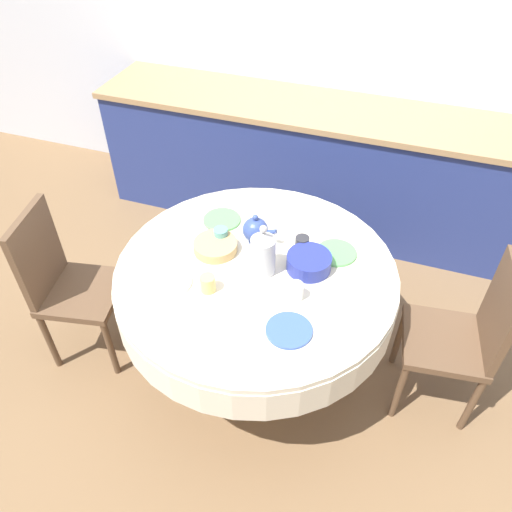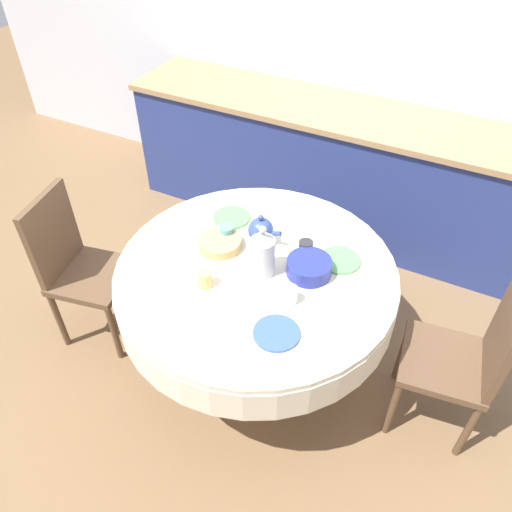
{
  "view_description": "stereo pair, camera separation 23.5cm",
  "coord_description": "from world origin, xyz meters",
  "px_view_note": "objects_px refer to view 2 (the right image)",
  "views": [
    {
      "loc": [
        0.57,
        -1.65,
        2.41
      ],
      "look_at": [
        0.0,
        0.0,
        0.83
      ],
      "focal_mm": 35.0,
      "sensor_mm": 36.0,
      "label": 1
    },
    {
      "loc": [
        0.79,
        -1.56,
        2.41
      ],
      "look_at": [
        0.0,
        0.0,
        0.83
      ],
      "focal_mm": 35.0,
      "sensor_mm": 36.0,
      "label": 2
    }
  ],
  "objects_px": {
    "chair_right": "(77,263)",
    "teapot": "(261,230)",
    "chair_left": "(466,356)",
    "coffee_carafe": "(262,253)"
  },
  "relations": [
    {
      "from": "coffee_carafe",
      "to": "teapot",
      "type": "xyz_separation_m",
      "value": [
        -0.1,
        0.19,
        -0.04
      ]
    },
    {
      "from": "coffee_carafe",
      "to": "teapot",
      "type": "height_order",
      "value": "coffee_carafe"
    },
    {
      "from": "chair_left",
      "to": "coffee_carafe",
      "type": "height_order",
      "value": "coffee_carafe"
    },
    {
      "from": "chair_right",
      "to": "teapot",
      "type": "xyz_separation_m",
      "value": [
        0.95,
        0.39,
        0.3
      ]
    },
    {
      "from": "chair_right",
      "to": "teapot",
      "type": "relative_size",
      "value": 5.3
    },
    {
      "from": "coffee_carafe",
      "to": "chair_left",
      "type": "bearing_deg",
      "value": 7.66
    },
    {
      "from": "chair_right",
      "to": "coffee_carafe",
      "type": "relative_size",
      "value": 3.43
    },
    {
      "from": "chair_left",
      "to": "coffee_carafe",
      "type": "bearing_deg",
      "value": 90.66
    },
    {
      "from": "chair_left",
      "to": "teapot",
      "type": "xyz_separation_m",
      "value": [
        -1.09,
        0.06,
        0.3
      ]
    },
    {
      "from": "chair_left",
      "to": "chair_right",
      "type": "distance_m",
      "value": 2.06
    }
  ]
}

